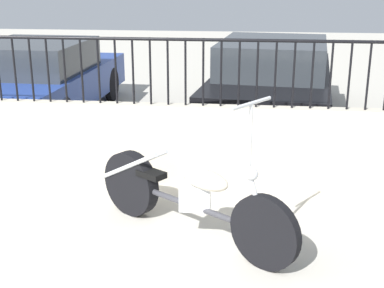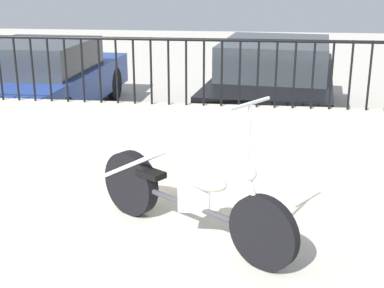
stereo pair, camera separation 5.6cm
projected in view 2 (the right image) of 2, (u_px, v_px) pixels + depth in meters
low_wall at (120, 142)px, 6.28m from camera, size 8.50×0.18×0.95m
fence_railing at (116, 59)px, 5.97m from camera, size 8.50×0.04×0.75m
motorcycle_dark_grey at (180, 195)px, 5.00m from camera, size 1.97×1.43×1.42m
car_blue at (43, 78)px, 9.08m from camera, size 1.94×4.15×1.30m
car_black at (275, 80)px, 8.85m from camera, size 2.33×4.66×1.35m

